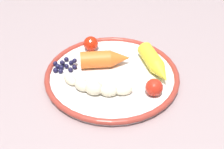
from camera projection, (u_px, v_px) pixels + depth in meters
name	position (u px, v px, depth m)	size (l,w,h in m)	color
dining_table	(93.00, 109.00, 0.76)	(1.10, 0.87, 0.72)	#A08A8B
plate	(112.00, 76.00, 0.71)	(0.29, 0.29, 0.02)	white
banana	(95.00, 87.00, 0.65)	(0.06, 0.16, 0.03)	beige
carrot_orange	(105.00, 59.00, 0.72)	(0.08, 0.11, 0.04)	orange
carrot_yellow	(155.00, 64.00, 0.71)	(0.12, 0.10, 0.03)	yellow
blueberry_pile	(64.00, 66.00, 0.72)	(0.06, 0.06, 0.02)	#191638
tomato_near	(154.00, 87.00, 0.64)	(0.04, 0.04, 0.04)	red
tomato_mid	(91.00, 44.00, 0.77)	(0.03, 0.03, 0.03)	red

